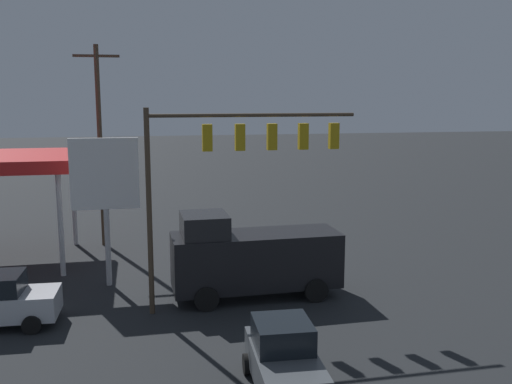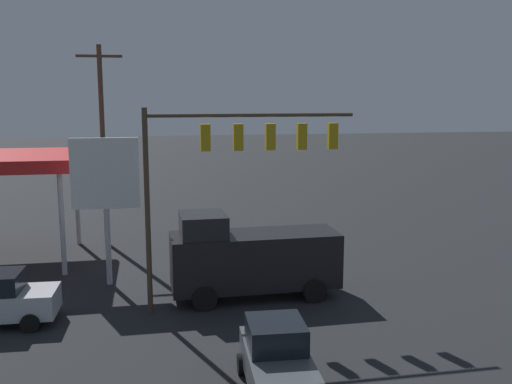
# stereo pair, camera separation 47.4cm
# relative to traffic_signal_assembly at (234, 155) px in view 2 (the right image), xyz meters

# --- Properties ---
(ground_plane) EXTENTS (200.00, 200.00, 0.00)m
(ground_plane) POSITION_rel_traffic_signal_assembly_xyz_m (-1.45, -1.28, -6.00)
(ground_plane) COLOR black
(traffic_signal_assembly) EXTENTS (8.00, 0.43, 7.76)m
(traffic_signal_assembly) POSITION_rel_traffic_signal_assembly_xyz_m (0.00, 0.00, 0.00)
(traffic_signal_assembly) COLOR #473828
(traffic_signal_assembly) RESTS_ON ground
(utility_pole) EXTENTS (2.40, 0.26, 10.88)m
(utility_pole) POSITION_rel_traffic_signal_assembly_xyz_m (5.60, -10.84, -0.27)
(utility_pole) COLOR #473828
(utility_pole) RESTS_ON ground
(price_sign) EXTENTS (2.86, 0.27, 6.44)m
(price_sign) POSITION_rel_traffic_signal_assembly_xyz_m (5.03, -3.71, -1.33)
(price_sign) COLOR #B7B7BC
(price_sign) RESTS_ON ground
(hatchback_crossing) EXTENTS (2.11, 3.88, 1.97)m
(hatchback_crossing) POSITION_rel_traffic_signal_assembly_xyz_m (-0.16, 6.71, -5.05)
(hatchback_crossing) COLOR #474C51
(hatchback_crossing) RESTS_ON ground
(delivery_truck) EXTENTS (6.84, 2.65, 3.58)m
(delivery_truck) POSITION_rel_traffic_signal_assembly_xyz_m (-0.78, -0.94, -4.30)
(delivery_truck) COLOR black
(delivery_truck) RESTS_ON ground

